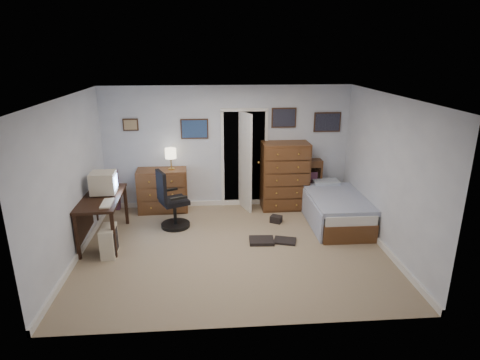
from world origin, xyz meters
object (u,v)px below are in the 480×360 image
office_chair (171,206)px  bed (334,208)px  tall_dresser (285,176)px  computer_desk (97,207)px  low_dresser (163,190)px

office_chair → bed: office_chair is taller
tall_dresser → bed: tall_dresser is taller
computer_desk → low_dresser: 1.62m
office_chair → low_dresser: office_chair is taller
computer_desk → office_chair: size_ratio=1.27×
computer_desk → bed: (4.28, 0.43, -0.33)m
tall_dresser → bed: (0.82, -0.83, -0.40)m
low_dresser → tall_dresser: bearing=-3.1°
bed → low_dresser: bearing=165.6°
tall_dresser → bed: 1.24m
bed → tall_dresser: bearing=134.9°
tall_dresser → bed: bearing=-46.4°
bed → computer_desk: bearing=-174.2°
computer_desk → office_chair: office_chair is taller
tall_dresser → low_dresser: bearing=178.2°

